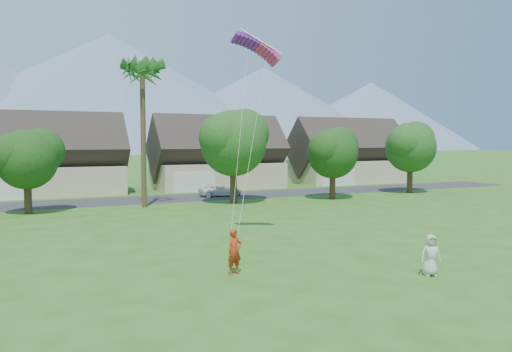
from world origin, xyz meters
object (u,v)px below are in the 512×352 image
watcher (431,255)px  parked_car (221,190)px  kite_flyer (234,252)px  parafoil_kite (257,46)px

watcher → parked_car: size_ratio=0.39×
kite_flyer → watcher: bearing=-40.8°
parked_car → watcher: bearing=177.3°
parafoil_kite → parked_car: bearing=86.4°
kite_flyer → watcher: 8.24m
watcher → parafoil_kite: parafoil_kite is taller
parafoil_kite → kite_flyer: bearing=-110.3°
parked_car → parafoil_kite: 25.05m
parked_car → parafoil_kite: bearing=166.8°
kite_flyer → parked_car: 30.28m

